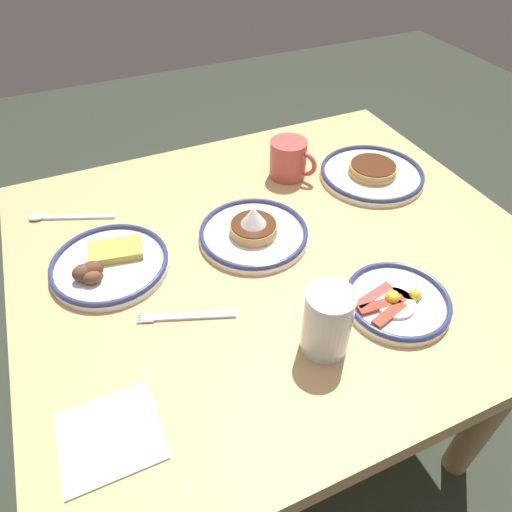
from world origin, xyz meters
TOP-DOWN VIEW (x-y plane):
  - ground_plane at (0.00, 0.00)m, footprint 6.00×6.00m
  - dining_table at (0.00, 0.00)m, footprint 1.12×0.98m
  - plate_near_main at (-0.34, -0.14)m, footprint 0.27×0.27m
  - plate_center_pancakes at (0.35, -0.08)m, footprint 0.25×0.25m
  - plate_far_companion at (0.04, -0.05)m, footprint 0.25×0.25m
  - plate_far_side at (-0.13, 0.25)m, footprint 0.20×0.20m
  - coffee_mug at (-0.15, -0.24)m, footprint 0.10×0.12m
  - drinking_glass at (0.04, 0.28)m, footprint 0.08×0.08m
  - paper_napkin at (0.42, 0.29)m, footprint 0.15×0.14m
  - fork_near at (0.25, 0.11)m, footprint 0.18×0.08m
  - tea_spoon at (0.43, -0.30)m, footprint 0.19×0.09m

SIDE VIEW (x-z plane):
  - ground_plane at x=0.00m, z-range 0.00..0.00m
  - dining_table at x=0.00m, z-range 0.27..1.02m
  - paper_napkin at x=0.42m, z-range 0.75..0.76m
  - fork_near at x=0.25m, z-range 0.75..0.76m
  - tea_spoon at x=0.43m, z-range 0.75..0.76m
  - plate_far_side at x=-0.13m, z-range 0.75..0.79m
  - plate_center_pancakes at x=0.35m, z-range 0.74..0.79m
  - plate_near_main at x=-0.34m, z-range 0.75..0.79m
  - plate_far_companion at x=0.04m, z-range 0.73..0.81m
  - coffee_mug at x=-0.15m, z-range 0.75..0.85m
  - drinking_glass at x=0.04m, z-range 0.75..0.88m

